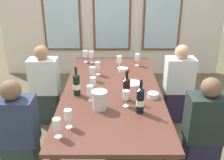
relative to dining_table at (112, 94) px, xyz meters
name	(u,v)px	position (x,y,z in m)	size (l,w,h in m)	color
ground_plane	(112,142)	(0.00, 0.00, -0.68)	(12.00, 12.00, 0.00)	brown
back_wall_with_windows	(112,1)	(0.00, 2.33, 0.77)	(4.30, 0.10, 2.90)	beige
dining_table	(112,94)	(0.00, 0.00, 0.00)	(1.10, 2.27, 0.74)	#552E25
white_plate_0	(132,83)	(0.25, 0.17, 0.07)	(0.21, 0.21, 0.01)	white
metal_pitcher	(100,100)	(-0.12, -0.44, 0.16)	(0.16, 0.16, 0.19)	silver
wine_bottle_0	(77,84)	(-0.38, -0.14, 0.19)	(0.08, 0.08, 0.33)	black
wine_bottle_1	(126,89)	(0.15, -0.25, 0.19)	(0.08, 0.08, 0.33)	black
wine_bottle_2	(140,100)	(0.27, -0.51, 0.20)	(0.08, 0.08, 0.34)	black
tasting_bowl_0	(153,95)	(0.44, -0.20, 0.09)	(0.12, 0.12, 0.05)	white
tasting_bowl_1	(123,69)	(0.15, 0.57, 0.09)	(0.13, 0.13, 0.05)	white
wine_glass_0	(68,116)	(-0.38, -0.77, 0.18)	(0.07, 0.07, 0.17)	white
wine_glass_1	(119,60)	(0.10, 0.69, 0.19)	(0.07, 0.07, 0.17)	white
wine_glass_2	(90,91)	(-0.23, -0.27, 0.18)	(0.07, 0.07, 0.17)	white
wine_glass_3	(57,125)	(-0.45, -0.91, 0.18)	(0.07, 0.07, 0.17)	white
wine_glass_4	(85,54)	(-0.39, 0.93, 0.19)	(0.07, 0.07, 0.17)	white
wine_glass_5	(126,96)	(0.14, -0.39, 0.18)	(0.07, 0.07, 0.17)	white
wine_glass_6	(137,58)	(0.36, 0.79, 0.18)	(0.07, 0.07, 0.17)	white
wine_glass_7	(98,66)	(-0.19, 0.45, 0.18)	(0.07, 0.07, 0.17)	white
wine_glass_8	(91,55)	(-0.30, 0.90, 0.19)	(0.07, 0.07, 0.17)	white
wine_glass_9	(93,82)	(-0.21, -0.06, 0.19)	(0.07, 0.07, 0.17)	white
wine_glass_10	(92,71)	(-0.24, 0.26, 0.19)	(0.07, 0.07, 0.17)	white
seated_person_0	(45,87)	(-0.91, 0.52, -0.15)	(0.38, 0.24, 1.11)	#293631
seated_person_1	(178,86)	(0.91, 0.55, -0.15)	(0.38, 0.24, 1.11)	#2B223C
seated_person_2	(18,135)	(-0.91, -0.59, -0.15)	(0.38, 0.24, 1.11)	#273838
seated_person_3	(204,132)	(0.91, -0.54, -0.15)	(0.38, 0.24, 1.11)	#25233E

